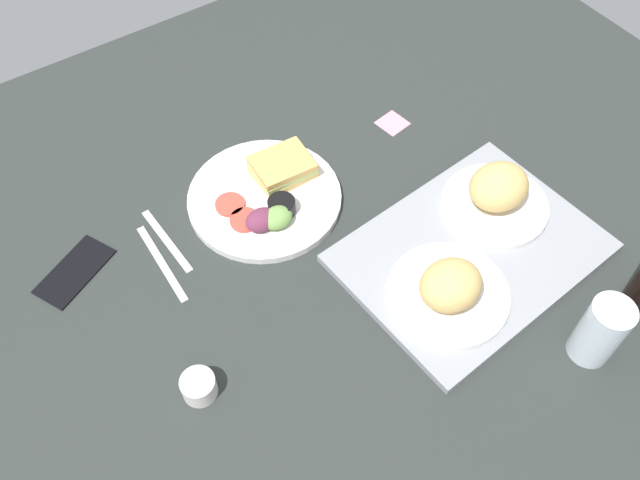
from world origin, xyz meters
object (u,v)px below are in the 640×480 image
Objects in this scene: bread_plate_far at (449,289)px; sticky_note at (392,123)px; bread_plate_near at (497,194)px; espresso_cup at (199,387)px; plate_with_salad at (268,195)px; fork at (167,240)px; serving_tray at (471,253)px; cell_phone at (74,271)px; knife at (162,263)px; drinking_glass at (601,331)px.

sticky_note is at bearing -116.00° from bread_plate_far.
bread_plate_near reaches higher than bread_plate_far.
bread_plate_near is at bearing -178.94° from espresso_cup.
plate_with_salad reaches higher than fork.
serving_tray is 12.35cm from bread_plate_far.
espresso_cup reaches higher than cell_phone.
knife is at bearing 126.70° from cell_phone.
espresso_cup is at bearing -11.59° from knife.
bread_plate_near reaches higher than serving_tray.
bread_plate_near is 0.67× the size of plate_with_salad.
knife is (47.32, -29.86, -0.55)cm from serving_tray.
knife is 1.32× the size of cell_phone.
cell_phone is at bearing -116.10° from knife.
bread_plate_far is at bearing 26.94° from serving_tray.
fork is at bearing 0.98° from sticky_note.
serving_tray is 2.37× the size of knife.
drinking_glass reaches higher than espresso_cup.
bread_plate_far is 1.59× the size of drinking_glass.
drinking_glass is 2.36× the size of sticky_note.
plate_with_salad reaches higher than espresso_cup.
bread_plate_far is (20.63, 10.67, -0.39)cm from bread_plate_near.
bread_plate_near is 1.51× the size of drinking_glass.
knife is (50.58, -55.10, -6.35)cm from drinking_glass.
plate_with_salad is 1.56× the size of knife.
sticky_note is (-53.44, -0.91, -0.19)cm from fork.
espresso_cup is (63.36, 1.17, -3.17)cm from bread_plate_near.
plate_with_salad is at bearing 145.67° from cell_phone.
plate_with_salad is 2.05× the size of cell_phone.
fork is at bearing -37.38° from serving_tray.
drinking_glass is (-3.26, 25.24, 5.80)cm from serving_tray.
fork is 1.18× the size of cell_phone.
serving_tray is 2.26× the size of bread_plate_near.
cell_phone is at bearing -8.35° from plate_with_salad.
drinking_glass is 76.14cm from fork.
cell_phone reaches higher than knife.
knife is (57.52, -24.49, -4.92)cm from bread_plate_near.
espresso_cup is 0.39× the size of cell_phone.
plate_with_salad is 32.99cm from sticky_note.
knife is at bearing -39.58° from fork.
cell_phone is (71.21, -31.56, -4.77)cm from bread_plate_near.
espresso_cup is at bearing 26.15° from sticky_note.
drinking_glass is 75.07cm from knife.
bread_plate_near reaches higher than espresso_cup.
bread_plate_far is at bearing 109.82° from plate_with_salad.
espresso_cup is at bearing -12.53° from bread_plate_far.
plate_with_salad is 40.16cm from espresso_cup.
bread_plate_far is 43.86cm from espresso_cup.
cell_phone is (7.85, -32.74, -1.60)cm from espresso_cup.
cell_phone is 2.57× the size of sticky_note.
serving_tray is 55.95cm from knife.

